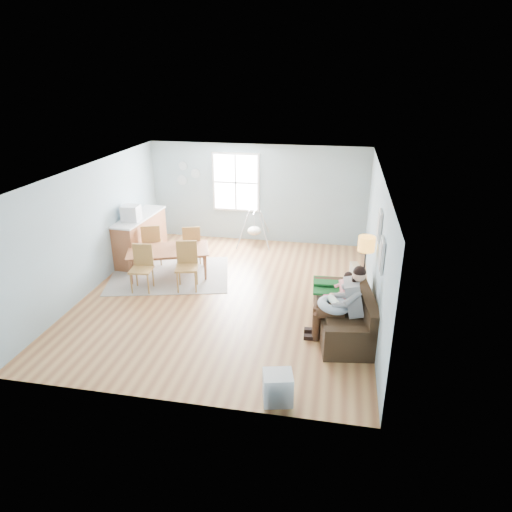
% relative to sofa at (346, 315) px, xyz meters
% --- Properties ---
extents(room, '(8.40, 9.40, 3.90)m').
position_rel_sofa_xyz_m(room, '(-2.51, 0.99, 2.12)').
color(room, brown).
extents(window, '(1.32, 0.08, 1.62)m').
position_rel_sofa_xyz_m(window, '(-3.11, 4.45, 1.34)').
color(window, silver).
rests_on(window, room).
extents(pictures, '(0.05, 1.34, 0.74)m').
position_rel_sofa_xyz_m(pictures, '(0.45, -0.06, 1.54)').
color(pictures, silver).
rests_on(pictures, room).
extents(wall_plates, '(0.67, 0.02, 0.66)m').
position_rel_sofa_xyz_m(wall_plates, '(-4.51, 4.46, 1.52)').
color(wall_plates, '#8FA2AB').
rests_on(wall_plates, room).
extents(sofa, '(1.22, 2.25, 0.86)m').
position_rel_sofa_xyz_m(sofa, '(0.00, 0.00, 0.00)').
color(sofa, black).
rests_on(sofa, room).
extents(green_throw, '(1.02, 0.87, 0.04)m').
position_rel_sofa_xyz_m(green_throw, '(-0.19, 0.69, 0.24)').
color(green_throw, '#125120').
rests_on(green_throw, sofa).
extents(beige_pillow, '(0.26, 0.54, 0.52)m').
position_rel_sofa_xyz_m(beige_pillow, '(0.14, 0.59, 0.48)').
color(beige_pillow, tan).
rests_on(beige_pillow, sofa).
extents(father, '(1.04, 0.49, 1.43)m').
position_rel_sofa_xyz_m(father, '(-0.09, -0.32, 0.45)').
color(father, gray).
rests_on(father, sofa).
extents(nursing_pillow, '(0.71, 0.69, 0.23)m').
position_rel_sofa_xyz_m(nursing_pillow, '(-0.25, -0.35, 0.37)').
color(nursing_pillow, '#A3B5CB').
rests_on(nursing_pillow, father).
extents(infant, '(0.24, 0.38, 0.14)m').
position_rel_sofa_xyz_m(infant, '(-0.26, -0.31, 0.45)').
color(infant, white).
rests_on(infant, nursing_pillow).
extents(toddler, '(0.58, 0.37, 0.86)m').
position_rel_sofa_xyz_m(toddler, '(-0.11, 0.19, 0.42)').
color(toddler, white).
rests_on(toddler, sofa).
extents(floor_lamp, '(0.32, 0.32, 1.60)m').
position_rel_sofa_xyz_m(floor_lamp, '(0.29, 0.76, 1.02)').
color(floor_lamp, black).
rests_on(floor_lamp, room).
extents(storage_cube, '(0.50, 0.47, 0.47)m').
position_rel_sofa_xyz_m(storage_cube, '(-0.98, -2.22, -0.07)').
color(storage_cube, silver).
rests_on(storage_cube, room).
extents(rug, '(3.15, 2.67, 0.01)m').
position_rel_sofa_xyz_m(rug, '(-4.11, 1.70, -0.30)').
color(rug, gray).
rests_on(rug, room).
extents(dining_table, '(2.09, 1.58, 0.65)m').
position_rel_sofa_xyz_m(dining_table, '(-4.11, 1.70, 0.02)').
color(dining_table, brown).
rests_on(dining_table, rug).
extents(chair_sw, '(0.51, 0.51, 1.02)m').
position_rel_sofa_xyz_m(chair_sw, '(-4.42, 0.93, 0.28)').
color(chair_sw, olive).
rests_on(chair_sw, rug).
extents(chair_se, '(0.58, 0.58, 1.06)m').
position_rel_sofa_xyz_m(chair_se, '(-3.47, 1.17, 0.31)').
color(chair_se, olive).
rests_on(chair_se, rug).
extents(chair_nw, '(0.61, 0.61, 1.05)m').
position_rel_sofa_xyz_m(chair_nw, '(-4.74, 2.23, 0.30)').
color(chair_nw, olive).
rests_on(chair_nw, rug).
extents(chair_ne, '(0.57, 0.57, 1.01)m').
position_rel_sofa_xyz_m(chair_ne, '(-3.79, 2.47, 0.27)').
color(chair_ne, olive).
rests_on(chair_ne, rug).
extents(counter, '(0.69, 2.03, 1.12)m').
position_rel_sofa_xyz_m(counter, '(-5.21, 2.63, 0.26)').
color(counter, brown).
rests_on(counter, room).
extents(monitor, '(0.42, 0.40, 0.38)m').
position_rel_sofa_xyz_m(monitor, '(-5.21, 2.25, 1.00)').
color(monitor, silver).
rests_on(monitor, counter).
extents(baby_swing, '(1.00, 1.02, 0.94)m').
position_rel_sofa_xyz_m(baby_swing, '(-2.52, 4.09, 0.12)').
color(baby_swing, silver).
rests_on(baby_swing, room).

